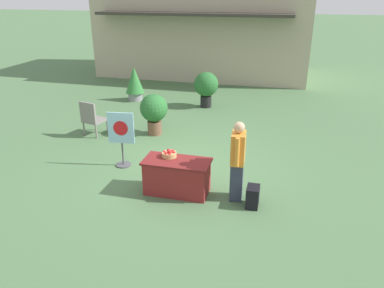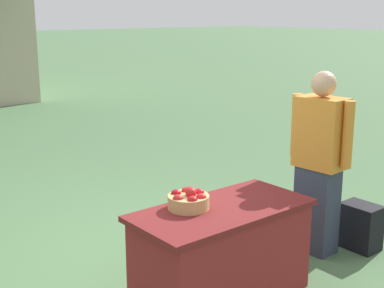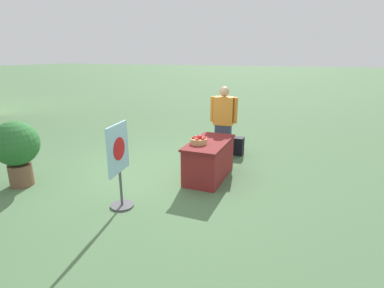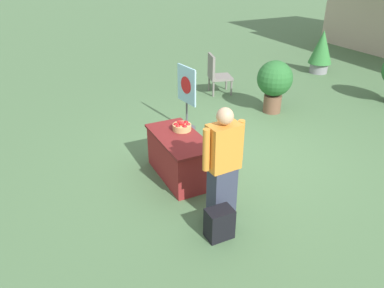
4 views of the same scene
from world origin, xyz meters
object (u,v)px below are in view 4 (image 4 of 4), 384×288
object	(u,v)px
display_table	(180,157)
person_visitor	(223,165)
backpack	(219,223)
potted_plant_far_left	(275,81)
potted_plant_near_right	(321,50)
apple_basket	(182,126)
poster_board	(187,96)
patio_chair	(216,73)

from	to	relation	value
display_table	person_visitor	distance (m)	1.30
backpack	potted_plant_far_left	xyz separation A→B (m)	(-3.16, 3.20, 0.51)
person_visitor	potted_plant_near_right	size ratio (longest dim) A/B	1.28
person_visitor	backpack	world-z (taller)	person_visitor
apple_basket	backpack	distance (m)	1.88
poster_board	patio_chair	xyz separation A→B (m)	(-1.66, 1.62, -0.19)
poster_board	patio_chair	size ratio (longest dim) A/B	1.31
display_table	person_visitor	world-z (taller)	person_visitor
display_table	potted_plant_far_left	world-z (taller)	potted_plant_far_left
apple_basket	backpack	bearing A→B (deg)	-9.43
apple_basket	poster_board	bearing A→B (deg)	151.94
person_visitor	potted_plant_far_left	world-z (taller)	person_visitor
person_visitor	poster_board	bearing A→B (deg)	-19.66
poster_board	potted_plant_near_right	world-z (taller)	poster_board
poster_board	potted_plant_far_left	size ratio (longest dim) A/B	1.11
potted_plant_far_left	apple_basket	bearing A→B (deg)	-64.34
person_visitor	backpack	distance (m)	0.75
backpack	potted_plant_far_left	distance (m)	4.53
backpack	poster_board	distance (m)	3.38
person_visitor	poster_board	xyz separation A→B (m)	(-2.82, 0.81, -0.09)
backpack	display_table	bearing A→B (deg)	174.33
patio_chair	apple_basket	bearing A→B (deg)	-112.63
display_table	apple_basket	bearing A→B (deg)	145.67
apple_basket	poster_board	size ratio (longest dim) A/B	0.23
backpack	person_visitor	bearing A→B (deg)	146.87
apple_basket	display_table	bearing A→B (deg)	-34.33
backpack	patio_chair	size ratio (longest dim) A/B	0.42
person_visitor	backpack	size ratio (longest dim) A/B	3.86
potted_plant_near_right	poster_board	bearing A→B (deg)	-70.29
display_table	patio_chair	world-z (taller)	patio_chair
patio_chair	potted_plant_near_right	size ratio (longest dim) A/B	0.80
display_table	apple_basket	xyz separation A→B (m)	(-0.20, 0.14, 0.42)
person_visitor	patio_chair	distance (m)	5.11
patio_chair	potted_plant_far_left	world-z (taller)	potted_plant_far_left
display_table	person_visitor	bearing A→B (deg)	3.60
apple_basket	patio_chair	bearing A→B (deg)	142.34
patio_chair	person_visitor	bearing A→B (deg)	-103.45
poster_board	backpack	bearing A→B (deg)	63.80
display_table	potted_plant_far_left	distance (m)	3.46
backpack	apple_basket	bearing A→B (deg)	170.57
display_table	patio_chair	size ratio (longest dim) A/B	1.35
potted_plant_near_right	display_table	bearing A→B (deg)	-60.49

